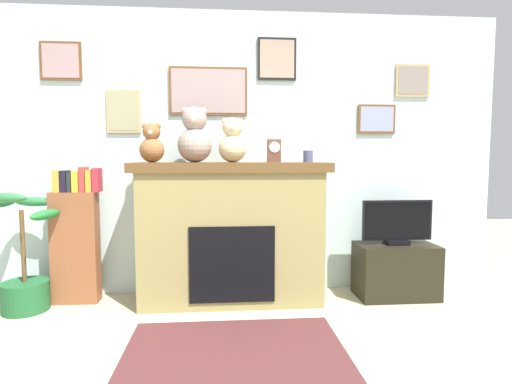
{
  "coord_description": "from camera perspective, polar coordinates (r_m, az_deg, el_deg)",
  "views": [
    {
      "loc": [
        -0.02,
        -1.87,
        1.27
      ],
      "look_at": [
        0.27,
        1.67,
        0.97
      ],
      "focal_mm": 28.56,
      "sensor_mm": 36.0,
      "label": 1
    }
  ],
  "objects": [
    {
      "name": "television",
      "position": [
        3.88,
        19.15,
        -4.12
      ],
      "size": [
        0.64,
        0.14,
        0.4
      ],
      "color": "black",
      "rests_on": "tv_stand"
    },
    {
      "name": "teddy_bear_tan",
      "position": [
        3.53,
        -8.59,
        7.56
      ],
      "size": [
        0.29,
        0.29,
        0.47
      ],
      "color": "gray",
      "rests_on": "fireplace"
    },
    {
      "name": "teddy_bear_brown",
      "position": [
        3.52,
        -3.33,
        6.96
      ],
      "size": [
        0.24,
        0.24,
        0.38
      ],
      "color": "#CBBE8F",
      "rests_on": "fireplace"
    },
    {
      "name": "teddy_bear_grey",
      "position": [
        3.57,
        -14.39,
        6.44
      ],
      "size": [
        0.21,
        0.21,
        0.33
      ],
      "color": "#905D35",
      "rests_on": "fireplace"
    },
    {
      "name": "fireplace",
      "position": [
        3.6,
        -3.47,
        -5.57
      ],
      "size": [
        1.67,
        0.6,
        1.23
      ],
      "color": "olive",
      "rests_on": "ground_plane"
    },
    {
      "name": "potted_plant",
      "position": [
        3.91,
        -29.66,
        -9.72
      ],
      "size": [
        0.52,
        0.5,
        1.0
      ],
      "color": "#1E592D",
      "rests_on": "ground_plane"
    },
    {
      "name": "area_rug",
      "position": [
        2.88,
        -2.95,
        -21.17
      ],
      "size": [
        1.45,
        0.97,
        0.01
      ],
      "primitive_type": "cube",
      "color": "#502728",
      "rests_on": "ground_plane"
    },
    {
      "name": "mantel_clock",
      "position": [
        3.55,
        2.53,
        5.79
      ],
      "size": [
        0.11,
        0.09,
        0.2
      ],
      "color": "brown",
      "rests_on": "fireplace"
    },
    {
      "name": "back_wall",
      "position": [
        3.87,
        -4.46,
        5.41
      ],
      "size": [
        5.2,
        0.15,
        2.6
      ],
      "color": "silver",
      "rests_on": "ground_plane"
    },
    {
      "name": "bookshelf",
      "position": [
        3.89,
        -23.92,
        -6.04
      ],
      "size": [
        0.42,
        0.16,
        1.19
      ],
      "color": "brown",
      "rests_on": "ground_plane"
    },
    {
      "name": "candle_jar",
      "position": [
        3.6,
        7.3,
        4.96
      ],
      "size": [
        0.09,
        0.09,
        0.1
      ],
      "primitive_type": "cylinder",
      "color": "#4C517A",
      "rests_on": "fireplace"
    },
    {
      "name": "tv_stand",
      "position": [
        3.97,
        18.97,
        -10.37
      ],
      "size": [
        0.7,
        0.4,
        0.49
      ],
      "primitive_type": "cube",
      "color": "black",
      "rests_on": "ground_plane"
    }
  ]
}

